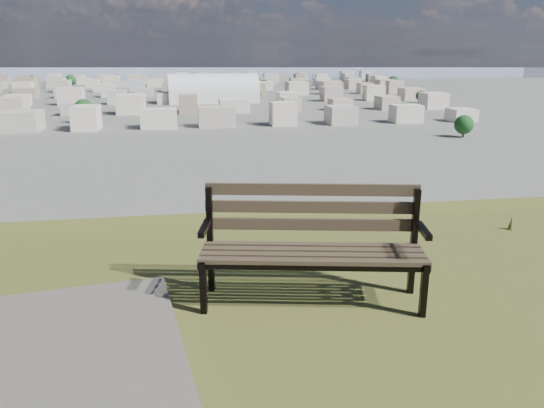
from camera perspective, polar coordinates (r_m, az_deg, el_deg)
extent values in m
cube|color=#483A29|center=(4.19, 4.47, -6.21)|extent=(1.81, 0.45, 0.04)
cube|color=#483A29|center=(4.30, 4.40, -5.59)|extent=(1.81, 0.45, 0.04)
cube|color=#483A29|center=(4.41, 4.33, -5.01)|extent=(1.81, 0.45, 0.04)
cube|color=#483A29|center=(4.53, 4.27, -4.46)|extent=(1.81, 0.45, 0.04)
cube|color=#483A29|center=(4.55, 4.27, -2.19)|extent=(1.80, 0.40, 0.10)
cube|color=#483A29|center=(4.53, 4.30, -0.33)|extent=(1.80, 0.40, 0.10)
cube|color=#483A29|center=(4.52, 4.33, 1.56)|extent=(1.80, 0.40, 0.10)
cube|color=black|center=(4.31, -7.40, -8.88)|extent=(0.06, 0.07, 0.45)
cube|color=black|center=(4.61, -6.66, -3.86)|extent=(0.06, 0.07, 0.93)
cube|color=black|center=(4.41, -7.07, -5.51)|extent=(0.15, 0.51, 0.05)
cube|color=black|center=(4.28, -7.29, -2.60)|extent=(0.12, 0.37, 0.05)
cube|color=black|center=(4.38, 16.01, -8.93)|extent=(0.06, 0.07, 0.45)
cube|color=black|center=(4.69, 14.99, -4.00)|extent=(0.06, 0.07, 0.93)
cube|color=black|center=(4.49, 15.59, -5.62)|extent=(0.15, 0.51, 0.05)
cube|color=black|center=(4.36, 15.99, -2.76)|extent=(0.12, 0.37, 0.05)
cube|color=black|center=(4.19, 4.46, -6.83)|extent=(1.80, 0.40, 0.04)
cube|color=black|center=(4.55, 4.26, -4.96)|extent=(1.80, 0.40, 0.04)
cone|color=brown|center=(6.88, 24.37, -1.80)|extent=(0.08, 0.08, 0.18)
cube|color=silver|center=(305.87, -6.35, 11.32)|extent=(50.81, 23.82, 5.52)
cylinder|color=white|center=(305.66, -6.36, 11.84)|extent=(50.81, 23.82, 20.97)
cube|color=beige|center=(211.85, -25.76, 8.03)|extent=(11.00, 11.00, 7.00)
cube|color=#B6A89C|center=(206.50, -19.31, 8.54)|extent=(11.00, 11.00, 7.00)
cube|color=#C3AF9B|center=(203.86, -12.58, 8.97)|extent=(11.00, 11.00, 7.00)
cube|color=#B7B7BC|center=(204.02, -5.75, 9.27)|extent=(11.00, 11.00, 7.00)
cube|color=beige|center=(206.98, 0.98, 9.44)|extent=(11.00, 11.00, 7.00)
cube|color=gray|center=(212.63, 7.44, 9.48)|extent=(11.00, 11.00, 7.00)
cube|color=beige|center=(220.76, 13.50, 9.42)|extent=(11.00, 11.00, 7.00)
cube|color=#B3ADA2|center=(231.10, 19.07, 9.27)|extent=(11.00, 11.00, 7.00)
cube|color=#C3AF9B|center=(262.97, -25.39, 9.33)|extent=(11.00, 11.00, 7.00)
cube|color=#B7B7BC|center=(257.56, -20.19, 9.77)|extent=(11.00, 11.00, 7.00)
cube|color=beige|center=(254.32, -14.80, 10.14)|extent=(11.00, 11.00, 7.00)
cube|color=gray|center=(253.31, -9.30, 10.43)|extent=(11.00, 11.00, 7.00)
cube|color=beige|center=(254.58, -3.80, 10.63)|extent=(11.00, 11.00, 7.00)
cube|color=#B3ADA2|center=(258.08, 1.60, 10.73)|extent=(11.00, 11.00, 7.00)
cube|color=beige|center=(263.73, 6.82, 10.74)|extent=(11.00, 11.00, 7.00)
cube|color=#B6A89C|center=(271.38, 11.78, 10.67)|extent=(11.00, 11.00, 7.00)
cube|color=#C3AF9B|center=(280.89, 16.43, 10.53)|extent=(11.00, 11.00, 7.00)
cube|color=gray|center=(314.19, -25.14, 10.20)|extent=(11.00, 11.00, 7.00)
cube|color=beige|center=(308.74, -20.78, 10.59)|extent=(11.00, 11.00, 7.00)
cube|color=#B3ADA2|center=(305.10, -16.29, 10.92)|extent=(11.00, 11.00, 7.00)
cube|color=beige|center=(303.31, -11.70, 11.20)|extent=(11.00, 11.00, 7.00)
cube|color=#B6A89C|center=(303.42, -7.08, 11.40)|extent=(11.00, 11.00, 7.00)
cube|color=#C3AF9B|center=(305.43, -2.49, 11.54)|extent=(11.00, 11.00, 7.00)
cube|color=#B7B7BC|center=(309.28, 2.02, 11.60)|extent=(11.00, 11.00, 7.00)
cube|color=beige|center=(314.92, 6.39, 11.59)|extent=(11.00, 11.00, 7.00)
cube|color=gray|center=(322.26, 10.59, 11.52)|extent=(11.00, 11.00, 7.00)
cube|color=beige|center=(331.18, 14.57, 11.40)|extent=(11.00, 11.00, 7.00)
cube|color=#B6A89C|center=(365.46, -24.96, 10.83)|extent=(11.00, 11.00, 7.00)
cube|color=#C3AF9B|center=(359.99, -21.21, 11.17)|extent=(11.00, 11.00, 7.00)
cube|color=#B7B7BC|center=(356.06, -17.36, 11.47)|extent=(11.00, 11.00, 7.00)
cube|color=beige|center=(353.72, -13.43, 11.73)|extent=(11.00, 11.00, 7.00)
cube|color=gray|center=(353.00, -9.46, 11.94)|extent=(11.00, 11.00, 7.00)
cube|color=beige|center=(353.91, -5.49, 12.09)|extent=(11.00, 11.00, 7.00)
cube|color=#B3ADA2|center=(356.44, -1.55, 12.18)|extent=(11.00, 11.00, 7.00)
cube|color=beige|center=(360.55, 2.32, 12.21)|extent=(11.00, 11.00, 7.00)
cube|color=#B6A89C|center=(366.19, 6.08, 12.20)|extent=(11.00, 11.00, 7.00)
cube|color=#C3AF9B|center=(373.29, 9.72, 12.13)|extent=(11.00, 11.00, 7.00)
cube|color=#B7B7BC|center=(381.77, 13.20, 12.03)|extent=(11.00, 11.00, 7.00)
cube|color=beige|center=(416.77, -24.82, 11.30)|extent=(11.00, 11.00, 7.00)
cube|color=#B3ADA2|center=(411.29, -21.53, 11.61)|extent=(11.00, 11.00, 7.00)
cube|color=beige|center=(407.14, -18.16, 11.89)|extent=(11.00, 11.00, 7.00)
cube|color=#B6A89C|center=(404.39, -14.73, 12.13)|extent=(11.00, 11.00, 7.00)
cube|color=#C3AF9B|center=(403.04, -11.25, 12.33)|extent=(11.00, 11.00, 7.00)
cube|color=#B7B7BC|center=(403.12, -7.76, 12.48)|extent=(11.00, 11.00, 7.00)
cube|color=beige|center=(404.63, -4.29, 12.59)|extent=(11.00, 11.00, 7.00)
cube|color=gray|center=(407.55, -0.84, 12.66)|extent=(11.00, 11.00, 7.00)
cube|color=beige|center=(411.85, 2.54, 12.68)|extent=(11.00, 11.00, 7.00)
cube|color=#B3ADA2|center=(417.49, 5.85, 12.66)|extent=(11.00, 11.00, 7.00)
cube|color=beige|center=(424.41, 9.05, 12.60)|extent=(11.00, 11.00, 7.00)
cube|color=#B6A89C|center=(432.55, 12.15, 12.51)|extent=(11.00, 11.00, 7.00)
cube|color=beige|center=(468.10, -24.71, 11.67)|extent=(11.00, 11.00, 7.00)
cube|color=gray|center=(462.61, -21.78, 11.95)|extent=(11.00, 11.00, 7.00)
cube|color=beige|center=(458.30, -18.79, 12.20)|extent=(11.00, 11.00, 7.00)
cube|color=#B3ADA2|center=(455.22, -15.74, 12.43)|extent=(11.00, 11.00, 7.00)
cube|color=beige|center=(453.39, -12.66, 12.62)|extent=(11.00, 11.00, 7.00)
cube|color=#B6A89C|center=(452.83, -9.55, 12.78)|extent=(11.00, 11.00, 7.00)
cube|color=#C3AF9B|center=(453.54, -6.44, 12.90)|extent=(11.00, 11.00, 7.00)
cube|color=#B7B7BC|center=(455.51, -3.35, 12.98)|extent=(11.00, 11.00, 7.00)
cube|color=beige|center=(458.73, -0.29, 13.03)|extent=(11.00, 11.00, 7.00)
cube|color=gray|center=(463.18, 2.72, 13.04)|extent=(11.00, 11.00, 7.00)
cube|color=beige|center=(468.81, 5.67, 13.02)|extent=(11.00, 11.00, 7.00)
cube|color=#B3ADA2|center=(475.59, 8.53, 12.96)|extent=(11.00, 11.00, 7.00)
cube|color=beige|center=(483.47, 11.31, 12.88)|extent=(11.00, 11.00, 7.00)
cube|color=#C3AF9B|center=(526.00, -27.19, 11.70)|extent=(11.00, 11.00, 7.00)
cube|color=#B7B7BC|center=(519.46, -24.62, 11.97)|extent=(11.00, 11.00, 7.00)
cube|color=beige|center=(513.95, -21.98, 12.22)|extent=(11.00, 11.00, 7.00)
cube|color=gray|center=(509.51, -19.29, 12.46)|extent=(11.00, 11.00, 7.00)
cube|color=beige|center=(506.17, -16.55, 12.67)|extent=(11.00, 11.00, 7.00)
cube|color=#B3ADA2|center=(503.96, -13.78, 12.85)|extent=(11.00, 11.00, 7.00)
cube|color=beige|center=(502.88, -10.98, 13.00)|extent=(11.00, 11.00, 7.00)
cube|color=#B6A89C|center=(502.94, -8.18, 13.13)|extent=(11.00, 11.00, 7.00)
cube|color=#C3AF9B|center=(504.15, -5.38, 13.23)|extent=(11.00, 11.00, 7.00)
cube|color=#B7B7BC|center=(506.50, -2.60, 13.29)|extent=(11.00, 11.00, 7.00)
cube|color=beige|center=(509.96, 0.15, 13.32)|extent=(11.00, 11.00, 7.00)
cube|color=gray|center=(514.53, 2.86, 13.33)|extent=(11.00, 11.00, 7.00)
cube|color=beige|center=(520.16, 5.52, 13.30)|extent=(11.00, 11.00, 7.00)
cube|color=#B3ADA2|center=(526.82, 8.11, 13.25)|extent=(11.00, 11.00, 7.00)
cube|color=beige|center=(534.48, 10.63, 13.18)|extent=(11.00, 11.00, 7.00)
cube|color=#C3AF9B|center=(577.28, -26.89, 11.96)|extent=(11.00, 11.00, 7.00)
cube|color=#B7B7BC|center=(570.82, -24.55, 12.21)|extent=(11.00, 11.00, 7.00)
cube|color=beige|center=(565.30, -22.15, 12.45)|extent=(11.00, 11.00, 7.00)
cube|color=gray|center=(560.76, -19.70, 12.66)|extent=(11.00, 11.00, 7.00)
cube|color=beige|center=(557.21, -17.22, 12.86)|extent=(11.00, 11.00, 7.00)
cube|color=#B3ADA2|center=(554.68, -14.70, 13.03)|extent=(11.00, 11.00, 7.00)
cube|color=beige|center=(553.18, -12.16, 13.19)|extent=(11.00, 11.00, 7.00)
cube|color=#B6A89C|center=(552.72, -9.61, 13.31)|extent=(11.00, 11.00, 7.00)
cube|color=#C3AF9B|center=(553.30, -7.05, 13.41)|extent=(11.00, 11.00, 7.00)
cube|color=#B7B7BC|center=(554.92, -4.51, 13.49)|extent=(11.00, 11.00, 7.00)
cube|color=beige|center=(557.57, -1.98, 13.54)|extent=(11.00, 11.00, 7.00)
cube|color=gray|center=(561.23, 0.52, 13.56)|extent=(11.00, 11.00, 7.00)
cube|color=beige|center=(565.89, 2.98, 13.56)|extent=(11.00, 11.00, 7.00)
cube|color=#B3ADA2|center=(571.52, 5.40, 13.54)|extent=(11.00, 11.00, 7.00)
cube|color=beige|center=(578.09, 7.76, 13.50)|extent=(11.00, 11.00, 7.00)
cube|color=#B6A89C|center=(585.57, 10.07, 13.43)|extent=(11.00, 11.00, 7.00)
cylinder|color=#38281C|center=(187.99, 19.86, 7.09)|extent=(0.80, 0.80, 2.10)
sphere|color=#123617|center=(187.58, 19.95, 8.04)|extent=(6.30, 6.30, 6.30)
cylinder|color=#38281C|center=(227.00, -19.45, 8.58)|extent=(0.80, 0.80, 2.70)
sphere|color=#123617|center=(226.58, -19.55, 9.59)|extent=(8.10, 8.10, 8.10)
cylinder|color=#38281C|center=(312.39, 15.68, 10.61)|extent=(0.80, 0.80, 1.95)
sphere|color=#123617|center=(312.16, 15.73, 11.14)|extent=(5.85, 5.85, 5.85)
cylinder|color=#38281C|center=(407.70, -0.84, 12.32)|extent=(0.80, 0.80, 2.25)
sphere|color=#123617|center=(407.50, -0.84, 12.80)|extent=(6.75, 6.75, 6.75)
cylinder|color=#38281C|center=(471.33, -20.78, 11.85)|extent=(0.80, 0.80, 2.85)
sphere|color=#123617|center=(471.12, -20.84, 12.37)|extent=(8.55, 8.55, 8.55)
cylinder|color=#38281C|center=(519.07, -24.37, 11.74)|extent=(0.80, 0.80, 2.40)
sphere|color=#123617|center=(518.90, -24.42, 12.13)|extent=(7.20, 7.20, 7.20)
cylinder|color=#38281C|center=(306.14, -1.73, 11.09)|extent=(0.80, 0.80, 2.10)
sphere|color=#123617|center=(305.89, -1.73, 11.68)|extent=(6.30, 6.30, 6.30)
cylinder|color=#38281C|center=(456.40, 12.88, 12.35)|extent=(0.80, 0.80, 2.55)
sphere|color=#123617|center=(456.20, 12.91, 12.82)|extent=(7.65, 7.65, 7.65)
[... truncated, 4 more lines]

